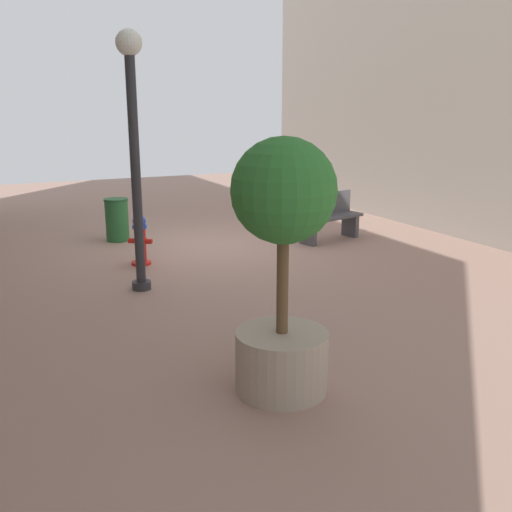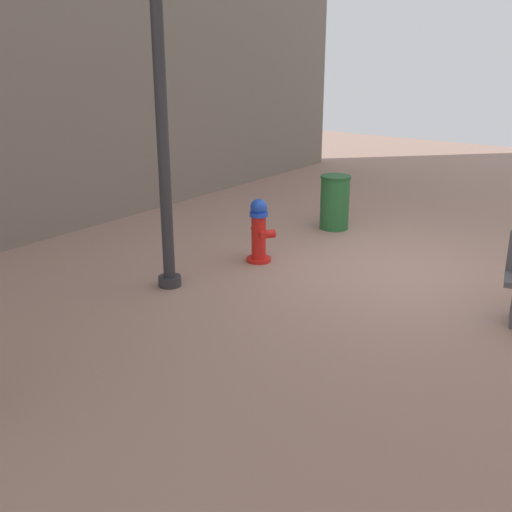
# 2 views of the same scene
# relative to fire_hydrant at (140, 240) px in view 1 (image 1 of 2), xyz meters

# --- Properties ---
(ground_plane) EXTENTS (23.40, 23.40, 0.00)m
(ground_plane) POSITION_rel_fire_hydrant_xyz_m (-1.63, -0.77, -0.43)
(ground_plane) COLOR #9E7A6B
(fire_hydrant) EXTENTS (0.39, 0.39, 0.87)m
(fire_hydrant) POSITION_rel_fire_hydrant_xyz_m (0.00, 0.00, 0.00)
(fire_hydrant) COLOR red
(fire_hydrant) RESTS_ON ground_plane
(bench_near) EXTENTS (1.59, 0.79, 0.95)m
(bench_near) POSITION_rel_fire_hydrant_xyz_m (-3.91, -0.23, 0.05)
(bench_near) COLOR #4C4C51
(bench_near) RESTS_ON ground_plane
(planter_tree) EXTENTS (0.95, 0.95, 2.39)m
(planter_tree) POSITION_rel_fire_hydrant_xyz_m (-0.07, 5.03, 0.92)
(planter_tree) COLOR tan
(planter_tree) RESTS_ON ground_plane
(street_lamp) EXTENTS (0.36, 0.36, 3.64)m
(street_lamp) POSITION_rel_fire_hydrant_xyz_m (0.35, 1.38, 1.84)
(street_lamp) COLOR #2D2D33
(street_lamp) RESTS_ON ground_plane
(trash_bin) EXTENTS (0.48, 0.48, 0.86)m
(trash_bin) POSITION_rel_fire_hydrant_xyz_m (-0.03, -2.00, -0.00)
(trash_bin) COLOR #266633
(trash_bin) RESTS_ON ground_plane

